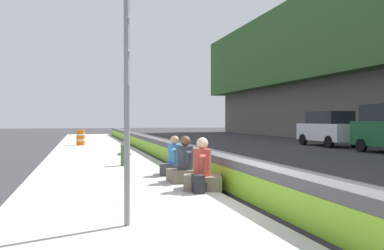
{
  "coord_description": "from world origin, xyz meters",
  "views": [
    {
      "loc": [
        -7.6,
        3.41,
        1.74
      ],
      "look_at": [
        5.11,
        0.03,
        1.57
      ],
      "focal_mm": 39.13,
      "sensor_mm": 36.0,
      "label": 1
    }
  ],
  "objects_px": {
    "fire_hydrant": "(124,153)",
    "seated_person_foreground": "(202,173)",
    "seated_person_rear": "(175,162)",
    "seated_person_middle": "(185,167)",
    "route_sign_post": "(127,87)",
    "construction_barrel": "(81,138)",
    "parked_car_fourth": "(328,128)",
    "backpack": "(199,184)"
  },
  "relations": [
    {
      "from": "fire_hydrant",
      "to": "seated_person_foreground",
      "type": "xyz_separation_m",
      "value": [
        -5.48,
        -1.24,
        -0.08
      ]
    },
    {
      "from": "fire_hydrant",
      "to": "seated_person_rear",
      "type": "relative_size",
      "value": 0.78
    },
    {
      "from": "seated_person_middle",
      "to": "seated_person_rear",
      "type": "bearing_deg",
      "value": -1.28
    },
    {
      "from": "route_sign_post",
      "to": "construction_barrel",
      "type": "distance_m",
      "value": 20.84
    },
    {
      "from": "seated_person_foreground",
      "to": "parked_car_fourth",
      "type": "distance_m",
      "value": 19.71
    },
    {
      "from": "fire_hydrant",
      "to": "backpack",
      "type": "bearing_deg",
      "value": -170.18
    },
    {
      "from": "seated_person_middle",
      "to": "construction_barrel",
      "type": "bearing_deg",
      "value": 8.93
    },
    {
      "from": "seated_person_middle",
      "to": "parked_car_fourth",
      "type": "bearing_deg",
      "value": -43.69
    },
    {
      "from": "seated_person_foreground",
      "to": "parked_car_fourth",
      "type": "bearing_deg",
      "value": -40.98
    },
    {
      "from": "seated_person_rear",
      "to": "construction_barrel",
      "type": "distance_m",
      "value": 15.45
    },
    {
      "from": "seated_person_foreground",
      "to": "parked_car_fourth",
      "type": "relative_size",
      "value": 0.25
    },
    {
      "from": "route_sign_post",
      "to": "parked_car_fourth",
      "type": "relative_size",
      "value": 0.75
    },
    {
      "from": "fire_hydrant",
      "to": "seated_person_rear",
      "type": "xyz_separation_m",
      "value": [
        -2.79,
        -1.18,
        -0.09
      ]
    },
    {
      "from": "route_sign_post",
      "to": "seated_person_rear",
      "type": "relative_size",
      "value": 3.18
    },
    {
      "from": "seated_person_rear",
      "to": "fire_hydrant",
      "type": "bearing_deg",
      "value": 22.94
    },
    {
      "from": "seated_person_foreground",
      "to": "construction_barrel",
      "type": "relative_size",
      "value": 1.26
    },
    {
      "from": "backpack",
      "to": "parked_car_fourth",
      "type": "bearing_deg",
      "value": -40.6
    },
    {
      "from": "parked_car_fourth",
      "to": "backpack",
      "type": "bearing_deg",
      "value": 139.4
    },
    {
      "from": "route_sign_post",
      "to": "seated_person_rear",
      "type": "bearing_deg",
      "value": -19.45
    },
    {
      "from": "seated_person_middle",
      "to": "parked_car_fourth",
      "type": "distance_m",
      "value": 18.84
    },
    {
      "from": "fire_hydrant",
      "to": "seated_person_middle",
      "type": "height_order",
      "value": "seated_person_middle"
    },
    {
      "from": "fire_hydrant",
      "to": "construction_barrel",
      "type": "relative_size",
      "value": 0.93
    },
    {
      "from": "fire_hydrant",
      "to": "seated_person_middle",
      "type": "distance_m",
      "value": 4.37
    },
    {
      "from": "backpack",
      "to": "construction_barrel",
      "type": "relative_size",
      "value": 0.42
    },
    {
      "from": "seated_person_foreground",
      "to": "seated_person_middle",
      "type": "bearing_deg",
      "value": 3.97
    },
    {
      "from": "route_sign_post",
      "to": "construction_barrel",
      "type": "bearing_deg",
      "value": 1.92
    },
    {
      "from": "fire_hydrant",
      "to": "parked_car_fourth",
      "type": "distance_m",
      "value": 17.0
    },
    {
      "from": "fire_hydrant",
      "to": "construction_barrel",
      "type": "bearing_deg",
      "value": 6.74
    },
    {
      "from": "seated_person_rear",
      "to": "parked_car_fourth",
      "type": "height_order",
      "value": "parked_car_fourth"
    },
    {
      "from": "seated_person_rear",
      "to": "backpack",
      "type": "xyz_separation_m",
      "value": [
        -3.13,
        0.16,
        -0.16
      ]
    },
    {
      "from": "seated_person_foreground",
      "to": "seated_person_rear",
      "type": "height_order",
      "value": "seated_person_foreground"
    },
    {
      "from": "seated_person_rear",
      "to": "construction_barrel",
      "type": "xyz_separation_m",
      "value": [
        15.22,
        2.65,
        0.12
      ]
    },
    {
      "from": "parked_car_fourth",
      "to": "seated_person_rear",
      "type": "bearing_deg",
      "value": 133.2
    },
    {
      "from": "seated_person_foreground",
      "to": "seated_person_rear",
      "type": "xyz_separation_m",
      "value": [
        2.69,
        0.06,
        -0.02
      ]
    },
    {
      "from": "fire_hydrant",
      "to": "backpack",
      "type": "relative_size",
      "value": 2.2
    },
    {
      "from": "seated_person_foreground",
      "to": "seated_person_middle",
      "type": "relative_size",
      "value": 1.01
    },
    {
      "from": "fire_hydrant",
      "to": "seated_person_middle",
      "type": "relative_size",
      "value": 0.74
    },
    {
      "from": "backpack",
      "to": "parked_car_fourth",
      "type": "distance_m",
      "value": 20.19
    },
    {
      "from": "seated_person_rear",
      "to": "seated_person_middle",
      "type": "bearing_deg",
      "value": 178.72
    },
    {
      "from": "seated_person_rear",
      "to": "parked_car_fourth",
      "type": "relative_size",
      "value": 0.24
    },
    {
      "from": "seated_person_foreground",
      "to": "construction_barrel",
      "type": "distance_m",
      "value": 18.11
    },
    {
      "from": "seated_person_foreground",
      "to": "seated_person_middle",
      "type": "distance_m",
      "value": 1.26
    }
  ]
}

